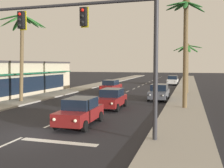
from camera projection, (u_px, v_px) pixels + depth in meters
ground_plane at (27, 135)px, 13.88m from camera, size 220.00×220.00×0.00m
sidewalk_right at (186, 96)px, 30.79m from camera, size 3.20×110.00×0.14m
sidewalk_left at (65, 92)px, 35.21m from camera, size 3.20×110.00×0.14m
lane_markings at (125, 94)px, 33.17m from camera, size 4.28×89.05×0.01m
traffic_signal_mast at (86, 32)px, 13.26m from camera, size 11.47×0.41×7.47m
sedan_lead_at_stop_bar at (80, 111)px, 16.19m from camera, size 2.03×4.48×1.68m
sedan_third_in_queue at (112, 98)px, 22.33m from camera, size 2.01×4.48×1.68m
sedan_oncoming_far at (111, 86)px, 34.89m from camera, size 2.09×4.51×1.68m
sedan_parked_nearest_kerb at (159, 92)px, 27.46m from camera, size 1.99×4.47×1.68m
sedan_parked_mid_kerb at (173, 80)px, 48.04m from camera, size 2.02×4.48×1.68m
palm_left_second at (22, 36)px, 25.50m from camera, size 4.66×4.75×8.81m
palm_right_second at (185, 32)px, 21.52m from camera, size 3.20×3.41×9.08m
palm_right_third at (187, 57)px, 32.84m from camera, size 3.62×3.46×6.38m
storefront_strip_left at (7, 79)px, 31.09m from camera, size 6.74×22.12×4.13m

